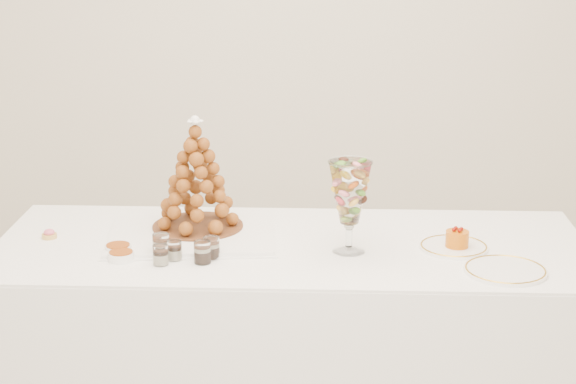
{
  "coord_description": "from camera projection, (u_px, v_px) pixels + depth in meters",
  "views": [
    {
      "loc": [
        0.07,
        -3.0,
        1.92
      ],
      "look_at": [
        -0.01,
        0.22,
        0.96
      ],
      "focal_mm": 60.0,
      "sensor_mm": 36.0,
      "label": 1
    }
  ],
  "objects": [
    {
      "name": "cake_plate",
      "position": [
        454.0,
        247.0,
        3.3
      ],
      "size": [
        0.23,
        0.23,
        0.01
      ],
      "primitive_type": "cylinder",
      "color": "white",
      "rests_on": "buffet_table"
    },
    {
      "name": "croquembouche",
      "position": [
        196.0,
        174.0,
        3.41
      ],
      "size": [
        0.33,
        0.33,
        0.41
      ],
      "rotation": [
        0.0,
        0.0,
        0.21
      ],
      "color": "brown",
      "rests_on": "lace_tray"
    },
    {
      "name": "verrine_e",
      "position": [
        202.0,
        252.0,
        3.16
      ],
      "size": [
        0.06,
        0.06,
        0.08
      ],
      "primitive_type": "cylinder",
      "rotation": [
        0.0,
        0.0,
        0.03
      ],
      "color": "white",
      "rests_on": "buffet_table"
    },
    {
      "name": "ramekin_front",
      "position": [
        121.0,
        256.0,
        3.19
      ],
      "size": [
        0.09,
        0.09,
        0.03
      ],
      "primitive_type": "cylinder",
      "color": "white",
      "rests_on": "buffet_table"
    },
    {
      "name": "verrine_d",
      "position": [
        161.0,
        255.0,
        3.14
      ],
      "size": [
        0.06,
        0.06,
        0.07
      ],
      "primitive_type": "cylinder",
      "rotation": [
        0.0,
        0.0,
        0.26
      ],
      "color": "white",
      "rests_on": "buffet_table"
    },
    {
      "name": "spare_plate",
      "position": [
        505.0,
        271.0,
        3.09
      ],
      "size": [
        0.27,
        0.27,
        0.01
      ],
      "primitive_type": "cylinder",
      "color": "white",
      "rests_on": "buffet_table"
    },
    {
      "name": "verrine_c",
      "position": [
        211.0,
        248.0,
        3.2
      ],
      "size": [
        0.06,
        0.06,
        0.07
      ],
      "primitive_type": "cylinder",
      "rotation": [
        0.0,
        0.0,
        -0.2
      ],
      "color": "white",
      "rests_on": "buffet_table"
    },
    {
      "name": "macaron_vase",
      "position": [
        350.0,
        194.0,
        3.22
      ],
      "size": [
        0.14,
        0.14,
        0.32
      ],
      "color": "white",
      "rests_on": "buffet_table"
    },
    {
      "name": "mousse_cake",
      "position": [
        457.0,
        239.0,
        3.28
      ],
      "size": [
        0.08,
        0.08,
        0.07
      ],
      "color": "#CB5F09",
      "rests_on": "cake_plate"
    },
    {
      "name": "verrine_a",
      "position": [
        161.0,
        245.0,
        3.22
      ],
      "size": [
        0.06,
        0.06,
        0.08
      ],
      "primitive_type": "cylinder",
      "rotation": [
        0.0,
        0.0,
        0.11
      ],
      "color": "white",
      "rests_on": "buffet_table"
    },
    {
      "name": "verrine_b",
      "position": [
        175.0,
        250.0,
        3.19
      ],
      "size": [
        0.06,
        0.06,
        0.07
      ],
      "primitive_type": "cylinder",
      "rotation": [
        0.0,
        0.0,
        0.33
      ],
      "color": "white",
      "rests_on": "buffet_table"
    },
    {
      "name": "ramekin_back",
      "position": [
        118.0,
        249.0,
        3.25
      ],
      "size": [
        0.09,
        0.09,
        0.03
      ],
      "primitive_type": "cylinder",
      "color": "white",
      "rests_on": "buffet_table"
    },
    {
      "name": "buffet_table",
      "position": [
        291.0,
        347.0,
        3.46
      ],
      "size": [
        2.09,
        0.87,
        0.79
      ],
      "rotation": [
        0.0,
        0.0,
        -0.02
      ],
      "color": "white",
      "rests_on": "ground"
    },
    {
      "name": "pink_tart",
      "position": [
        49.0,
        234.0,
        3.4
      ],
      "size": [
        0.05,
        0.05,
        0.03
      ],
      "color": "tan",
      "rests_on": "buffet_table"
    },
    {
      "name": "lace_tray",
      "position": [
        191.0,
        235.0,
        3.4
      ],
      "size": [
        0.61,
        0.47,
        0.02
      ],
      "primitive_type": "cube",
      "rotation": [
        0.0,
        0.0,
        0.08
      ],
      "color": "white",
      "rests_on": "buffet_table"
    }
  ]
}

